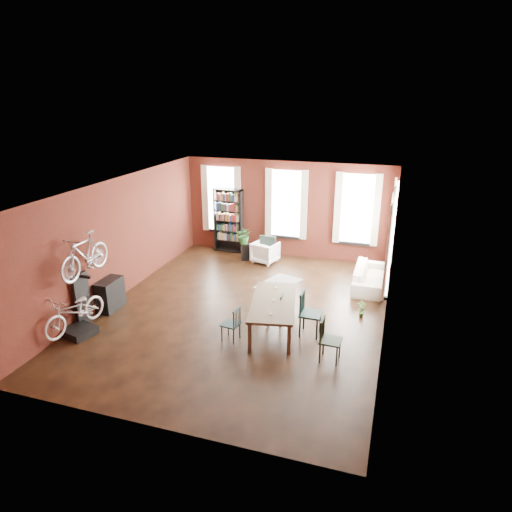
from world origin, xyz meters
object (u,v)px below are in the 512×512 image
at_px(dining_chair_c, 330,340).
at_px(dining_chair_a, 231,324).
at_px(dining_chair_b, 275,310).
at_px(dining_chair_d, 311,314).
at_px(dining_table, 273,316).
at_px(white_armchair, 265,251).
at_px(bookshelf, 229,221).
at_px(cream_sofa, 370,273).
at_px(bike_trainer, 80,331).
at_px(console_table, 110,294).
at_px(bicycle_floor, 72,295).
at_px(plant_stand, 245,252).

bearing_deg(dining_chair_c, dining_chair_a, 88.54).
distance_m(dining_chair_b, dining_chair_d, 0.92).
relative_size(dining_table, white_armchair, 2.89).
height_order(dining_chair_d, bookshelf, bookshelf).
distance_m(cream_sofa, bike_trainer, 7.85).
distance_m(white_armchair, console_table, 5.30).
bearing_deg(bicycle_floor, dining_chair_c, 16.41).
height_order(white_armchair, bike_trainer, white_armchair).
xyz_separation_m(cream_sofa, console_table, (-6.23, -3.50, -0.01)).
bearing_deg(cream_sofa, white_armchair, 73.80).
distance_m(dining_chair_a, plant_stand, 5.25).
relative_size(dining_table, bicycle_floor, 1.29).
height_order(cream_sofa, plant_stand, cream_sofa).
distance_m(dining_chair_b, console_table, 4.29).
bearing_deg(plant_stand, cream_sofa, -13.95).
distance_m(dining_table, cream_sofa, 3.83).
height_order(dining_chair_b, bookshelf, bookshelf).
distance_m(dining_chair_d, bicycle_floor, 5.37).
bearing_deg(dining_chair_b, console_table, -90.07).
bearing_deg(cream_sofa, bicycle_floor, 128.82).
relative_size(dining_chair_c, plant_stand, 1.69).
relative_size(dining_chair_b, bicycle_floor, 0.48).
relative_size(dining_table, plant_stand, 3.97).
distance_m(white_armchair, bike_trainer, 6.49).
height_order(cream_sofa, console_table, cream_sofa).
bearing_deg(dining_table, bicycle_floor, -169.69).
relative_size(dining_chair_c, cream_sofa, 0.45).
relative_size(white_armchair, cream_sofa, 0.36).
distance_m(dining_chair_c, bicycle_floor, 5.75).
height_order(dining_chair_b, dining_chair_d, dining_chair_d).
bearing_deg(bookshelf, dining_chair_c, -52.64).
bearing_deg(plant_stand, dining_chair_c, -54.89).
xyz_separation_m(dining_table, dining_chair_d, (0.86, 0.06, 0.15)).
bearing_deg(bicycle_floor, cream_sofa, 47.66).
distance_m(dining_chair_a, bike_trainer, 3.53).
bearing_deg(plant_stand, dining_chair_b, -62.15).
bearing_deg(bicycle_floor, dining_chair_d, 27.38).
xyz_separation_m(dining_chair_d, console_table, (-5.16, -0.26, -0.12)).
bearing_deg(dining_chair_b, dining_table, 1.35).
bearing_deg(plant_stand, white_armchair, -2.56).
distance_m(bookshelf, cream_sofa, 5.28).
relative_size(dining_chair_b, bike_trainer, 1.31).
xyz_separation_m(dining_table, bike_trainer, (-4.19, -1.59, -0.28)).
bearing_deg(cream_sofa, bookshelf, 71.05).
height_order(dining_chair_a, console_table, dining_chair_a).
distance_m(dining_table, white_armchair, 4.54).
xyz_separation_m(dining_chair_b, bike_trainer, (-4.16, -1.84, -0.32)).
xyz_separation_m(dining_chair_d, cream_sofa, (1.07, 3.24, -0.11)).
distance_m(dining_chair_d, white_armchair, 4.84).
distance_m(dining_chair_c, console_table, 5.81).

